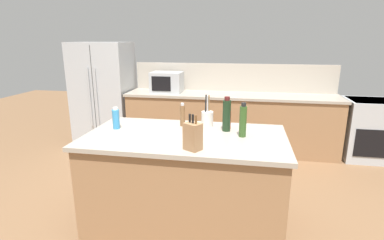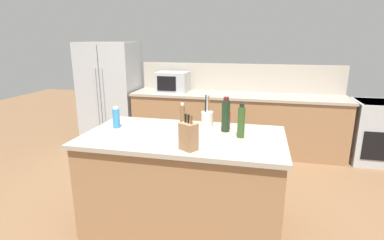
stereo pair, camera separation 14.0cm
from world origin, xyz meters
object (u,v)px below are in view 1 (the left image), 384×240
microwave (167,82)px  wine_bottle (227,115)px  utensil_crock (207,118)px  refrigerator (104,93)px  knife_block (193,136)px  hot_sauce_bottle (229,120)px  pepper_grinder (183,115)px  dish_soap_bottle (116,119)px  olive_oil_bottle (243,121)px  range_oven (370,129)px

microwave → wine_bottle: size_ratio=1.51×
utensil_crock → wine_bottle: wine_bottle is taller
refrigerator → knife_block: bearing=-51.8°
utensil_crock → hot_sauce_bottle: utensil_crock is taller
utensil_crock → pepper_grinder: bearing=-171.5°
dish_soap_bottle → pepper_grinder: bearing=19.0°
knife_block → hot_sauce_bottle: (0.24, 0.64, -0.02)m
olive_oil_bottle → wine_bottle: 0.22m
wine_bottle → knife_block: bearing=-112.1°
range_oven → microwave: size_ratio=1.83×
knife_block → dish_soap_bottle: (-0.84, 0.44, -0.01)m
olive_oil_bottle → range_oven: bearing=48.5°
microwave → pepper_grinder: size_ratio=2.12×
dish_soap_bottle → range_oven: bearing=34.1°
hot_sauce_bottle → range_oven: bearing=43.2°
pepper_grinder → dish_soap_bottle: 0.66m
utensil_crock → hot_sauce_bottle: (0.22, -0.05, 0.01)m
refrigerator → microwave: size_ratio=3.47×
range_oven → utensil_crock: size_ratio=2.87×
dish_soap_bottle → wine_bottle: wine_bottle is taller
utensil_crock → dish_soap_bottle: size_ratio=1.49×
utensil_crock → olive_oil_bottle: 0.46m
refrigerator → range_oven: refrigerator is taller
dish_soap_bottle → refrigerator: bearing=119.1°
knife_block → utensil_crock: size_ratio=0.91×
olive_oil_bottle → hot_sauce_bottle: (-0.14, 0.23, -0.06)m
utensil_crock → microwave: bearing=116.2°
range_oven → olive_oil_bottle: (-1.90, -2.15, 0.62)m
refrigerator → wine_bottle: size_ratio=5.23×
range_oven → knife_block: size_ratio=3.17×
refrigerator → range_oven: bearing=-0.7°
knife_block → utensil_crock: (0.03, 0.69, -0.03)m
olive_oil_bottle → wine_bottle: wine_bottle is taller
refrigerator → utensil_crock: 2.83m
olive_oil_bottle → microwave: bearing=120.7°
hot_sauce_bottle → wine_bottle: bearing=-101.1°
refrigerator → dish_soap_bottle: refrigerator is taller
range_oven → dish_soap_bottle: (-3.13, -2.12, 0.57)m
refrigerator → range_oven: size_ratio=1.90×
microwave → hot_sauce_bottle: 2.23m
wine_bottle → pepper_grinder: bearing=168.3°
microwave → range_oven: bearing=-0.0°
wine_bottle → refrigerator: bearing=138.1°
refrigerator → olive_oil_bottle: 3.29m
range_oven → wine_bottle: (-2.06, -2.00, 0.63)m
utensil_crock → range_oven: bearing=39.6°
pepper_grinder → olive_oil_bottle: olive_oil_bottle is taller
range_oven → utensil_crock: bearing=-140.4°
utensil_crock → refrigerator: bearing=137.3°
utensil_crock → knife_block: bearing=-92.1°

